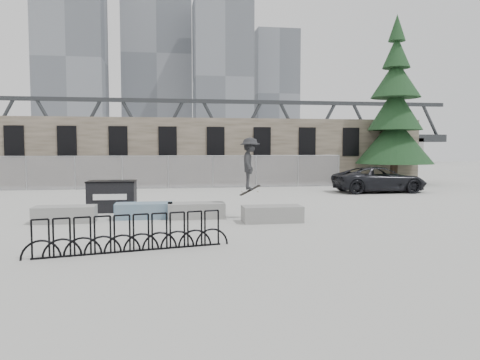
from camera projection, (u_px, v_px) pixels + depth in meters
name	position (u px, v px, depth m)	size (l,w,h in m)	color
ground	(170.00, 219.00, 16.46)	(120.00, 120.00, 0.00)	#B2B3AE
stone_wall	(168.00, 151.00, 32.31)	(36.00, 2.58, 4.50)	#64584A
chainlink_fence	(168.00, 172.00, 28.71)	(22.06, 0.06, 2.02)	gray
planter_far_left	(65.00, 214.00, 15.69)	(2.00, 0.90, 0.55)	gray
planter_center_left	(144.00, 210.00, 16.59)	(2.00, 0.90, 0.55)	#2B5C83
planter_center_right	(196.00, 210.00, 16.63)	(2.00, 0.90, 0.55)	gray
planter_offset	(272.00, 213.00, 15.76)	(2.00, 0.90, 0.55)	gray
dumpster	(112.00, 196.00, 18.33)	(1.89, 1.20, 1.22)	black
bike_rack	(132.00, 234.00, 11.26)	(4.83, 1.12, 0.90)	black
spruce_tree	(395.00, 116.00, 31.98)	(5.22, 5.22, 11.50)	#38281E
skyline_towers	(161.00, 68.00, 107.29)	(58.00, 28.00, 48.00)	slate
truss_bridge	(232.00, 137.00, 71.93)	(70.00, 3.00, 9.80)	#2D3033
suv	(379.00, 180.00, 26.24)	(2.37, 5.14, 1.43)	black
skateboarder	(250.00, 164.00, 16.45)	(0.91, 1.30, 2.05)	#252527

